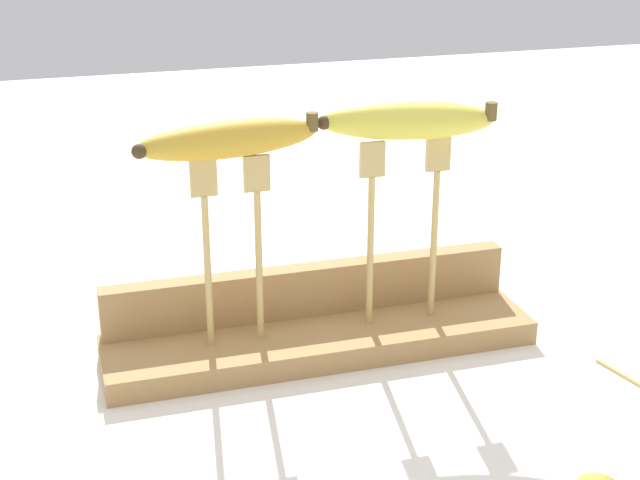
{
  "coord_description": "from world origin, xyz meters",
  "views": [
    {
      "loc": [
        -0.25,
        -0.85,
        0.47
      ],
      "look_at": [
        0.0,
        0.0,
        0.13
      ],
      "focal_mm": 53.1,
      "sensor_mm": 36.0,
      "label": 1
    }
  ],
  "objects": [
    {
      "name": "board_backstop",
      "position": [
        0.0,
        0.04,
        0.05
      ],
      "size": [
        0.44,
        0.02,
        0.05
      ],
      "primitive_type": "cube",
      "color": "#A87F4C",
      "rests_on": "wooden_board"
    },
    {
      "name": "ground_plane",
      "position": [
        0.0,
        0.0,
        0.0
      ],
      "size": [
        3.0,
        3.0,
        0.0
      ],
      "primitive_type": "plane",
      "color": "white"
    },
    {
      "name": "fork_stand_left",
      "position": [
        -0.09,
        -0.0,
        0.14
      ],
      "size": [
        0.08,
        0.01,
        0.19
      ],
      "color": "tan",
      "rests_on": "wooden_board"
    },
    {
      "name": "wooden_board",
      "position": [
        0.0,
        0.0,
        0.01
      ],
      "size": [
        0.45,
        0.11,
        0.03
      ],
      "primitive_type": "cube",
      "color": "#A87F4C",
      "rests_on": "ground"
    },
    {
      "name": "fork_stand_right",
      "position": [
        0.09,
        -0.0,
        0.14
      ],
      "size": [
        0.1,
        0.01,
        0.2
      ],
      "color": "tan",
      "rests_on": "wooden_board"
    },
    {
      "name": "banana_raised_right",
      "position": [
        0.09,
        -0.0,
        0.24
      ],
      "size": [
        0.18,
        0.08,
        0.04
      ],
      "color": "#DBD147",
      "rests_on": "fork_stand_right"
    },
    {
      "name": "banana_raised_left",
      "position": [
        -0.09,
        -0.0,
        0.24
      ],
      "size": [
        0.18,
        0.06,
        0.04
      ],
      "color": "gold",
      "rests_on": "fork_stand_left"
    }
  ]
}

